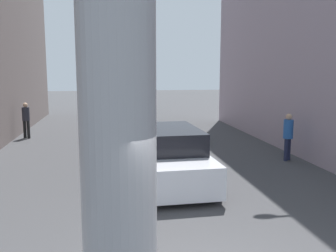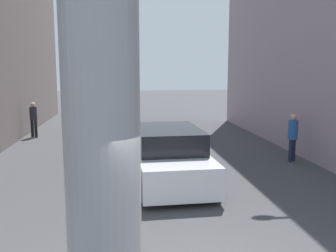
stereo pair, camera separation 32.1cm
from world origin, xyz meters
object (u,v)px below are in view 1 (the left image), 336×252
at_px(palm_tree_mid_right, 266,32).
at_px(street_lamp, 333,20).
at_px(car_lead, 167,156).
at_px(pedestrian_far_left, 26,118).
at_px(pedestrian_mid_right, 288,133).

bearing_deg(palm_tree_mid_right, street_lamp, -95.67).
bearing_deg(car_lead, street_lamp, 5.80).
relative_size(street_lamp, pedestrian_far_left, 4.68).
bearing_deg(street_lamp, palm_tree_mid_right, 84.33).
relative_size(street_lamp, pedestrian_mid_right, 4.69).
relative_size(street_lamp, palm_tree_mid_right, 0.92).
bearing_deg(car_lead, pedestrian_mid_right, 20.82).
xyz_separation_m(pedestrian_far_left, pedestrian_mid_right, (10.15, -5.97, -0.01)).
bearing_deg(pedestrian_mid_right, palm_tree_mid_right, 75.96).
xyz_separation_m(palm_tree_mid_right, pedestrian_far_left, (-11.49, 0.64, -4.01)).
height_order(street_lamp, car_lead, street_lamp).
relative_size(palm_tree_mid_right, pedestrian_far_left, 5.08).
distance_m(car_lead, pedestrian_far_left, 9.51).
relative_size(pedestrian_far_left, pedestrian_mid_right, 1.00).
bearing_deg(pedestrian_mid_right, pedestrian_far_left, 149.54).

